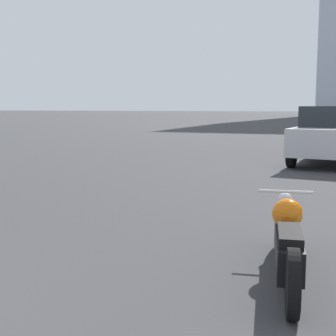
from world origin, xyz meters
The scene contains 3 objects.
motorcycle centered at (3.97, 3.64, 0.37)m, with size 0.70×2.49×0.76m.
parked_car_silver centered at (3.96, 13.81, 0.89)m, with size 2.23×4.29×1.75m.
parked_car_red centered at (3.73, 26.38, 0.84)m, with size 2.04×3.98×1.66m.
Camera 1 is at (4.51, -1.13, 1.72)m, focal length 50.00 mm.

